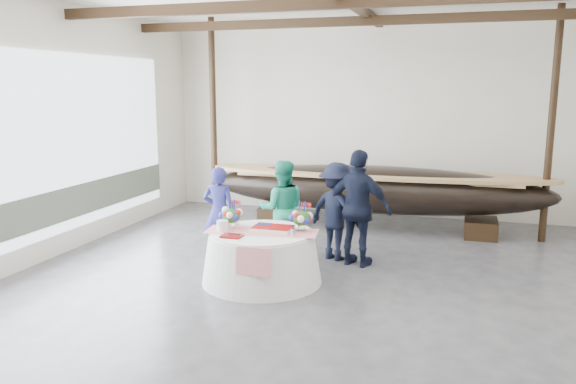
% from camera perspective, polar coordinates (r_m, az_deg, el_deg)
% --- Properties ---
extents(floor, '(10.00, 12.00, 0.01)m').
position_cam_1_polar(floor, '(8.01, 2.53, -11.39)').
color(floor, '#3D3D42').
rests_on(floor, ground).
extents(wall_back, '(10.00, 0.02, 4.50)m').
position_cam_1_polar(wall_back, '(13.34, 9.12, 7.30)').
color(wall_back, silver).
rests_on(wall_back, ground).
extents(wall_left, '(0.02, 12.00, 4.50)m').
position_cam_1_polar(wall_left, '(9.95, -26.60, 5.20)').
color(wall_left, silver).
rests_on(wall_left, ground).
extents(pavilion_structure, '(9.80, 11.76, 4.50)m').
position_cam_1_polar(pavilion_structure, '(8.24, 4.20, 17.60)').
color(pavilion_structure, black).
rests_on(pavilion_structure, ground).
extents(open_bay, '(0.03, 7.00, 3.20)m').
position_cam_1_polar(open_bay, '(10.70, -22.55, 3.53)').
color(open_bay, silver).
rests_on(open_bay, ground).
extents(longboat_display, '(7.28, 1.46, 1.36)m').
position_cam_1_polar(longboat_display, '(12.01, 8.74, 0.31)').
color(longboat_display, black).
rests_on(longboat_display, ground).
extents(banquet_table, '(1.87, 1.87, 0.80)m').
position_cam_1_polar(banquet_table, '(8.79, -2.68, -6.57)').
color(banquet_table, white).
rests_on(banquet_table, ground).
extents(tabletop_items, '(1.78, 0.95, 0.40)m').
position_cam_1_polar(tabletop_items, '(8.75, -2.61, -2.92)').
color(tabletop_items, red).
rests_on(tabletop_items, banquet_table).
extents(guest_woman_blue, '(0.61, 0.42, 1.63)m').
position_cam_1_polar(guest_woman_blue, '(10.01, -6.99, -2.04)').
color(guest_woman_blue, navy).
rests_on(guest_woman_blue, ground).
extents(guest_woman_teal, '(1.00, 0.88, 1.74)m').
position_cam_1_polar(guest_woman_teal, '(9.96, -0.62, -1.71)').
color(guest_woman_teal, '#1C9172').
rests_on(guest_woman_teal, ground).
extents(guest_man_left, '(1.28, 1.05, 1.72)m').
position_cam_1_polar(guest_man_left, '(9.84, 4.98, -1.97)').
color(guest_man_left, black).
rests_on(guest_man_left, ground).
extents(guest_man_right, '(1.25, 0.78, 1.98)m').
position_cam_1_polar(guest_man_right, '(9.48, 7.20, -1.67)').
color(guest_man_right, black).
rests_on(guest_man_right, ground).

